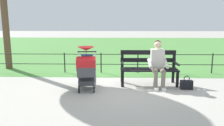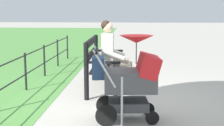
{
  "view_description": "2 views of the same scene",
  "coord_description": "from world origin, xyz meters",
  "px_view_note": "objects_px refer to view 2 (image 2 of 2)",
  "views": [
    {
      "loc": [
        0.05,
        6.25,
        1.84
      ],
      "look_at": [
        0.21,
        0.12,
        0.65
      ],
      "focal_mm": 36.44,
      "sensor_mm": 36.0,
      "label": 1
    },
    {
      "loc": [
        5.11,
        0.49,
        1.5
      ],
      "look_at": [
        -0.07,
        0.15,
        0.62
      ],
      "focal_mm": 52.15,
      "sensor_mm": 36.0,
      "label": 2
    }
  ],
  "objects_px": {
    "handbag": "(127,73)",
    "person_on_bench": "(113,52)",
    "park_bench": "(101,61)",
    "stroller": "(130,77)"
  },
  "relations": [
    {
      "from": "handbag",
      "to": "person_on_bench",
      "type": "bearing_deg",
      "value": -19.64
    },
    {
      "from": "park_bench",
      "to": "stroller",
      "type": "bearing_deg",
      "value": 18.65
    },
    {
      "from": "stroller",
      "to": "handbag",
      "type": "relative_size",
      "value": 3.11
    },
    {
      "from": "stroller",
      "to": "handbag",
      "type": "bearing_deg",
      "value": -178.09
    },
    {
      "from": "person_on_bench",
      "to": "handbag",
      "type": "distance_m",
      "value": 0.95
    },
    {
      "from": "handbag",
      "to": "stroller",
      "type": "bearing_deg",
      "value": 1.91
    },
    {
      "from": "park_bench",
      "to": "handbag",
      "type": "relative_size",
      "value": 4.34
    },
    {
      "from": "stroller",
      "to": "handbag",
      "type": "height_order",
      "value": "stroller"
    },
    {
      "from": "person_on_bench",
      "to": "handbag",
      "type": "xyz_separation_m",
      "value": [
        -0.73,
        0.26,
        -0.55
      ]
    },
    {
      "from": "person_on_bench",
      "to": "stroller",
      "type": "bearing_deg",
      "value": 10.34
    }
  ]
}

